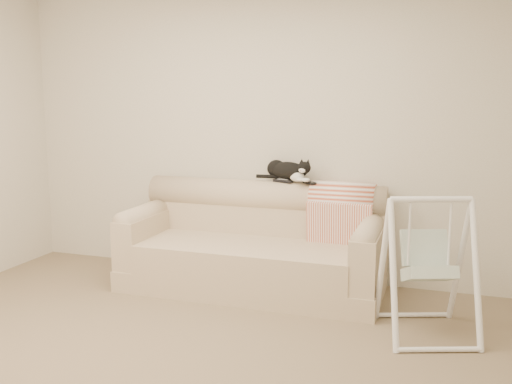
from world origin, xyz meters
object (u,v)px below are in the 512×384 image
at_px(remote_b, 309,182).
at_px(tuxedo_cat, 288,170).
at_px(remote_a, 283,181).
at_px(baby_swing, 428,266).
at_px(sofa, 254,247).

distance_m(remote_b, tuxedo_cat, 0.23).
bearing_deg(remote_a, remote_b, -2.69).
height_order(remote_b, tuxedo_cat, tuxedo_cat).
bearing_deg(remote_a, baby_swing, -32.66).
bearing_deg(remote_b, sofa, -152.32).
height_order(tuxedo_cat, baby_swing, tuxedo_cat).
xyz_separation_m(sofa, baby_swing, (1.45, -0.57, 0.14)).
xyz_separation_m(remote_b, baby_swing, (1.02, -0.80, -0.42)).
xyz_separation_m(sofa, remote_b, (0.42, 0.22, 0.56)).
bearing_deg(sofa, remote_a, 51.21).
bearing_deg(tuxedo_cat, baby_swing, -34.17).
xyz_separation_m(sofa, remote_a, (0.19, 0.23, 0.56)).
height_order(remote_a, tuxedo_cat, tuxedo_cat).
distance_m(sofa, remote_a, 0.63).
height_order(sofa, remote_b, remote_b).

